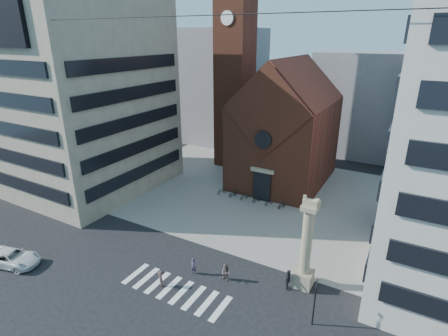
{
  "coord_description": "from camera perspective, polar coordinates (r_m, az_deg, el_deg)",
  "views": [
    {
      "loc": [
        16.23,
        -22.32,
        20.68
      ],
      "look_at": [
        -0.76,
        8.0,
        7.44
      ],
      "focal_mm": 28.0,
      "sensor_mm": 36.0,
      "label": 1
    }
  ],
  "objects": [
    {
      "name": "scooter_1",
      "position": [
        47.7,
        1.48,
        -4.17
      ],
      "size": [
        0.98,
        1.57,
        0.91
      ],
      "primitive_type": "imported",
      "rotation": [
        0.0,
        0.0,
        -0.4
      ],
      "color": "black",
      "rests_on": "piazza"
    },
    {
      "name": "pedestrian_1",
      "position": [
        32.52,
        0.29,
        -16.69
      ],
      "size": [
        0.96,
        0.82,
        1.73
      ],
      "primitive_type": "imported",
      "rotation": [
        0.0,
        0.0,
        -0.22
      ],
      "color": "#655551",
      "rests_on": "ground"
    },
    {
      "name": "campanile",
      "position": [
        56.96,
        1.79,
        15.86
      ],
      "size": [
        5.5,
        5.5,
        31.2
      ],
      "color": "brown",
      "rests_on": "ground"
    },
    {
      "name": "lion_column",
      "position": [
        31.25,
        13.2,
        -13.22
      ],
      "size": [
        1.63,
        1.6,
        8.68
      ],
      "color": "tan",
      "rests_on": "ground"
    },
    {
      "name": "scooter_4",
      "position": [
        45.75,
        7.36,
        -5.56
      ],
      "size": [
        1.11,
        1.65,
        0.82
      ],
      "primitive_type": "imported",
      "rotation": [
        0.0,
        0.0,
        -0.4
      ],
      "color": "black",
      "rests_on": "piazza"
    },
    {
      "name": "pedestrian_3",
      "position": [
        32.45,
        -10.17,
        -17.36
      ],
      "size": [
        1.17,
        0.97,
        1.57
      ],
      "primitive_type": "imported",
      "rotation": [
        0.0,
        0.0,
        2.68
      ],
      "color": "#412C2B",
      "rests_on": "ground"
    },
    {
      "name": "scooter_3",
      "position": [
        46.33,
        5.35,
        -5.06
      ],
      "size": [
        0.98,
        1.57,
        0.91
      ],
      "primitive_type": "imported",
      "rotation": [
        0.0,
        0.0,
        -0.4
      ],
      "color": "black",
      "rests_on": "piazza"
    },
    {
      "name": "white_car",
      "position": [
        40.04,
        -31.33,
        -12.41
      ],
      "size": [
        5.87,
        3.84,
        1.5
      ],
      "primitive_type": "imported",
      "rotation": [
        0.0,
        0.0,
        1.84
      ],
      "color": "white",
      "rests_on": "ground"
    },
    {
      "name": "scooter_5",
      "position": [
        45.2,
        9.44,
        -5.97
      ],
      "size": [
        0.98,
        1.57,
        0.91
      ],
      "primitive_type": "imported",
      "rotation": [
        0.0,
        0.0,
        -0.4
      ],
      "color": "black",
      "rests_on": "piazza"
    },
    {
      "name": "scooter_0",
      "position": [
        48.49,
        -0.36,
        -3.79
      ],
      "size": [
        1.11,
        1.65,
        0.82
      ],
      "primitive_type": "imported",
      "rotation": [
        0.0,
        0.0,
        -0.4
      ],
      "color": "black",
      "rests_on": "piazza"
    },
    {
      "name": "bg_block_left",
      "position": [
        72.74,
        -0.92,
        13.2
      ],
      "size": [
        16.0,
        14.0,
        22.0
      ],
      "primitive_type": "cube",
      "color": "gray",
      "rests_on": "ground"
    },
    {
      "name": "pedestrian_0",
      "position": [
        33.42,
        -5.02,
        -15.69
      ],
      "size": [
        0.61,
        0.41,
        1.65
      ],
      "primitive_type": "imported",
      "rotation": [
        0.0,
        0.0,
        0.02
      ],
      "color": "#3A3347",
      "rests_on": "ground"
    },
    {
      "name": "church",
      "position": [
        51.65,
        10.08,
        6.3
      ],
      "size": [
        12.0,
        16.65,
        18.0
      ],
      "color": "brown",
      "rests_on": "ground"
    },
    {
      "name": "building_left",
      "position": [
        52.18,
        -22.12,
        10.89
      ],
      "size": [
        18.0,
        20.0,
        26.0
      ],
      "primitive_type": "cube",
      "color": "tan",
      "rests_on": "ground"
    },
    {
      "name": "bg_block_mid",
      "position": [
        69.09,
        20.63,
        9.81
      ],
      "size": [
        14.0,
        12.0,
        18.0
      ],
      "primitive_type": "cube",
      "color": "gray",
      "rests_on": "ground"
    },
    {
      "name": "pedestrian_2",
      "position": [
        32.04,
        10.41,
        -17.52
      ],
      "size": [
        0.55,
        1.17,
        1.94
      ],
      "primitive_type": "imported",
      "rotation": [
        0.0,
        0.0,
        1.64
      ],
      "color": "black",
      "rests_on": "ground"
    },
    {
      "name": "piazza",
      "position": [
        48.97,
        7.1,
        -4.27
      ],
      "size": [
        46.0,
        30.0,
        0.05
      ],
      "primitive_type": "cube",
      "color": "gray",
      "rests_on": "ground"
    },
    {
      "name": "traffic_light",
      "position": [
        28.48,
        14.59,
        -20.19
      ],
      "size": [
        0.13,
        0.16,
        4.3
      ],
      "color": "black",
      "rests_on": "ground"
    },
    {
      "name": "scooter_2",
      "position": [
        47.01,
        3.38,
        -4.66
      ],
      "size": [
        1.11,
        1.65,
        0.82
      ],
      "primitive_type": "imported",
      "rotation": [
        0.0,
        0.0,
        -0.4
      ],
      "color": "black",
      "rests_on": "piazza"
    },
    {
      "name": "ground",
      "position": [
        34.49,
        -5.63,
        -16.11
      ],
      "size": [
        120.0,
        120.0,
        0.0
      ],
      "primitive_type": "plane",
      "color": "black",
      "rests_on": "ground"
    },
    {
      "name": "zebra_crossing",
      "position": [
        32.36,
        -7.96,
        -19.11
      ],
      "size": [
        10.2,
        3.2,
        0.01
      ],
      "primitive_type": null,
      "color": "white",
      "rests_on": "ground"
    }
  ]
}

